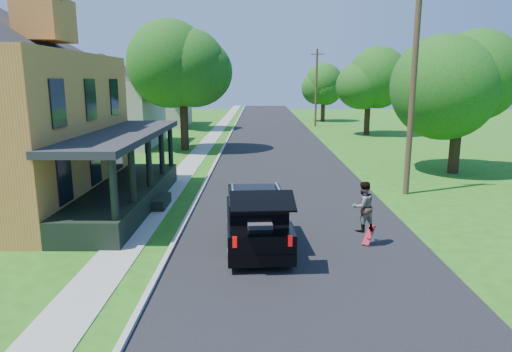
{
  "coord_description": "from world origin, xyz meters",
  "views": [
    {
      "loc": [
        -1.35,
        -12.18,
        5.18
      ],
      "look_at": [
        -1.43,
        3.0,
        1.96
      ],
      "focal_mm": 32.0,
      "sensor_mm": 36.0,
      "label": 1
    }
  ],
  "objects_px": {
    "black_suv": "(257,220)",
    "tree_right_near": "(460,79)",
    "skateboarder": "(363,207)",
    "utility_pole_near": "(413,86)"
  },
  "relations": [
    {
      "from": "tree_right_near",
      "to": "utility_pole_near",
      "type": "relative_size",
      "value": 0.88
    },
    {
      "from": "tree_right_near",
      "to": "utility_pole_near",
      "type": "height_order",
      "value": "utility_pole_near"
    },
    {
      "from": "tree_right_near",
      "to": "utility_pole_near",
      "type": "distance_m",
      "value": 6.39
    },
    {
      "from": "tree_right_near",
      "to": "black_suv",
      "type": "bearing_deg",
      "value": -133.3
    },
    {
      "from": "utility_pole_near",
      "to": "tree_right_near",
      "type": "bearing_deg",
      "value": 50.18
    },
    {
      "from": "black_suv",
      "to": "tree_right_near",
      "type": "distance_m",
      "value": 16.61
    },
    {
      "from": "black_suv",
      "to": "skateboarder",
      "type": "relative_size",
      "value": 3.09
    },
    {
      "from": "black_suv",
      "to": "tree_right_near",
      "type": "height_order",
      "value": "tree_right_near"
    },
    {
      "from": "skateboarder",
      "to": "tree_right_near",
      "type": "distance_m",
      "value": 14.51
    },
    {
      "from": "skateboarder",
      "to": "tree_right_near",
      "type": "relative_size",
      "value": 0.19
    }
  ]
}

